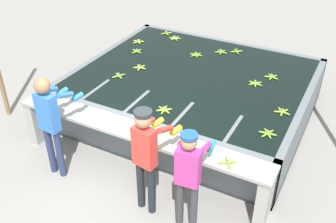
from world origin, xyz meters
name	(u,v)px	position (x,y,z in m)	size (l,w,h in m)	color
ground_plane	(131,182)	(0.00, 0.00, 0.00)	(80.00, 80.00, 0.00)	gray
wash_tank	(192,94)	(0.00, 2.31, 0.44)	(4.34, 3.75, 0.88)	slate
work_ledge	(136,144)	(0.00, 0.23, 0.63)	(4.34, 0.45, 0.88)	#9E9E99
worker_0	(50,118)	(-1.17, -0.33, 1.07)	(0.42, 0.73, 1.76)	navy
worker_1	(146,152)	(0.51, -0.32, 1.05)	(0.47, 0.74, 1.71)	#1E2328
worker_2	(189,172)	(1.15, -0.31, 0.95)	(0.46, 0.73, 1.57)	#38383D
banana_bunch_floating_0	(236,51)	(0.39, 3.67, 0.90)	(0.24, 0.24, 0.08)	#7FAD33
banana_bunch_floating_1	(268,133)	(1.81, 1.06, 0.90)	(0.28, 0.27, 0.08)	#75A333
banana_bunch_floating_2	(282,112)	(1.85, 1.76, 0.90)	(0.28, 0.27, 0.08)	#8CB738
banana_bunch_floating_3	(164,110)	(0.12, 0.91, 0.90)	(0.27, 0.28, 0.08)	#8CB738
banana_bunch_floating_4	(255,83)	(1.17, 2.49, 0.90)	(0.28, 0.28, 0.08)	#7FAD33
banana_bunch_floating_5	(196,55)	(-0.30, 3.11, 0.90)	(0.28, 0.27, 0.08)	#7FAD33
banana_bunch_floating_6	(175,38)	(-1.11, 3.70, 0.90)	(0.28, 0.28, 0.08)	#93BC3D
banana_bunch_floating_7	(119,76)	(-1.21, 1.56, 0.90)	(0.26, 0.26, 0.08)	#75A333
banana_bunch_floating_8	(137,51)	(-1.50, 2.68, 0.90)	(0.28, 0.28, 0.08)	#8CB738
banana_bunch_floating_9	(271,77)	(1.36, 2.88, 0.90)	(0.28, 0.27, 0.08)	#7FAD33
banana_bunch_floating_10	(221,52)	(0.11, 3.49, 0.90)	(0.27, 0.28, 0.08)	#75A333
banana_bunch_floating_11	(140,67)	(-1.04, 2.05, 0.90)	(0.27, 0.28, 0.08)	#93BC3D
banana_bunch_floating_12	(167,33)	(-1.41, 3.88, 0.90)	(0.23, 0.23, 0.08)	#7FAD33
banana_bunch_floating_13	(138,42)	(-1.75, 3.14, 0.90)	(0.27, 0.28, 0.08)	#9EC642
banana_bunch_ledge_0	(228,162)	(1.52, 0.16, 0.90)	(0.26, 0.26, 0.08)	#93BC3D
knife_0	(140,134)	(0.12, 0.15, 0.89)	(0.35, 0.10, 0.02)	silver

